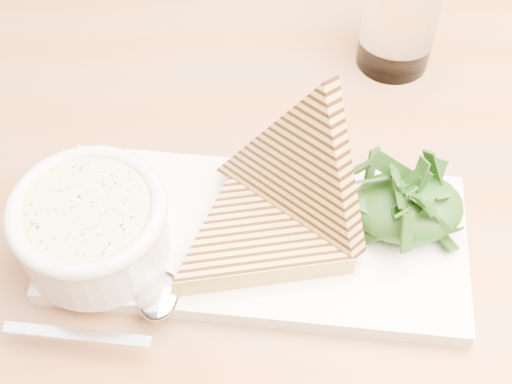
{
  "coord_description": "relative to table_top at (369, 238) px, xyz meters",
  "views": [
    {
      "loc": [
        -0.38,
        -0.35,
        1.3
      ],
      "look_at": [
        -0.35,
        0.01,
        0.82
      ],
      "focal_mm": 50.0,
      "sensor_mm": 36.0,
      "label": 1
    }
  ],
  "objects": [
    {
      "name": "bowl_rim",
      "position": [
        -0.24,
        -0.02,
        0.09
      ],
      "size": [
        0.13,
        0.13,
        0.01
      ],
      "primitive_type": "torus",
      "color": "white",
      "rests_on": "soup_bowl"
    },
    {
      "name": "table_top",
      "position": [
        0.0,
        0.0,
        0.0
      ],
      "size": [
        1.36,
        0.96,
        0.04
      ],
      "primitive_type": "cube",
      "rotation": [
        0.0,
        0.0,
        -0.08
      ],
      "color": "brown",
      "rests_on": "ground"
    },
    {
      "name": "spoon_bowl",
      "position": [
        -0.19,
        -0.07,
        0.04
      ],
      "size": [
        0.04,
        0.05,
        0.01
      ],
      "primitive_type": "ellipsoid",
      "rotation": [
        0.0,
        0.0,
        -0.17
      ],
      "color": "silver",
      "rests_on": "platter"
    },
    {
      "name": "sandwich_flat",
      "position": [
        -0.11,
        -0.02,
        0.05
      ],
      "size": [
        0.19,
        0.19,
        0.02
      ],
      "primitive_type": null,
      "rotation": [
        0.0,
        0.0,
        0.09
      ],
      "color": "tan",
      "rests_on": "platter"
    },
    {
      "name": "soup",
      "position": [
        -0.24,
        -0.02,
        0.09
      ],
      "size": [
        0.1,
        0.1,
        0.01
      ],
      "primitive_type": "cylinder",
      "color": "beige",
      "rests_on": "soup_bowl"
    },
    {
      "name": "soup_bowl",
      "position": [
        -0.24,
        -0.02,
        0.06
      ],
      "size": [
        0.12,
        0.12,
        0.05
      ],
      "primitive_type": "cylinder",
      "color": "white",
      "rests_on": "platter"
    },
    {
      "name": "spoon_handle",
      "position": [
        -0.25,
        -0.1,
        0.04
      ],
      "size": [
        0.12,
        0.03,
        0.0
      ],
      "primitive_type": "cube",
      "rotation": [
        0.0,
        0.0,
        -0.17
      ],
      "color": "silver",
      "rests_on": "platter"
    },
    {
      "name": "platter",
      "position": [
        -0.1,
        -0.01,
        0.03
      ],
      "size": [
        0.39,
        0.22,
        0.02
      ],
      "primitive_type": "cube",
      "rotation": [
        0.0,
        0.0,
        -0.17
      ],
      "color": "white",
      "rests_on": "table_top"
    },
    {
      "name": "glass_near",
      "position": [
        0.06,
        0.23,
        0.07
      ],
      "size": [
        0.07,
        0.07,
        0.1
      ],
      "primitive_type": "cylinder",
      "color": "white",
      "rests_on": "table_top"
    },
    {
      "name": "sandwich_lean",
      "position": [
        -0.07,
        0.01,
        0.09
      ],
      "size": [
        0.23,
        0.23,
        0.2
      ],
      "primitive_type": null,
      "rotation": [
        1.22,
        0.0,
        -0.76
      ],
      "color": "tan",
      "rests_on": "sandwich_flat"
    },
    {
      "name": "arugula_pile",
      "position": [
        0.03,
        -0.01,
        0.06
      ],
      "size": [
        0.11,
        0.1,
        0.05
      ],
      "primitive_type": null,
      "color": "#264E19",
      "rests_on": "platter"
    },
    {
      "name": "glass_far",
      "position": [
        0.06,
        0.22,
        0.08
      ],
      "size": [
        0.08,
        0.08,
        0.12
      ],
      "primitive_type": "cylinder",
      "color": "white",
      "rests_on": "table_top"
    },
    {
      "name": "salad_base",
      "position": [
        0.03,
        -0.01,
        0.06
      ],
      "size": [
        0.1,
        0.08,
        0.04
      ],
      "primitive_type": "ellipsoid",
      "color": "black",
      "rests_on": "platter"
    }
  ]
}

